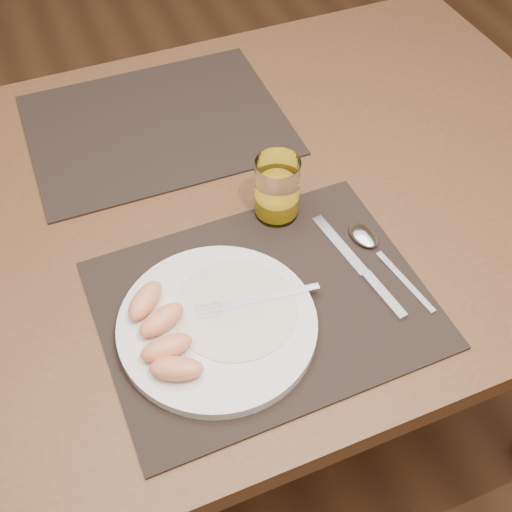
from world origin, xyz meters
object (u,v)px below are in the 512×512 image
object	(u,v)px
spoon	(369,242)
juice_glass	(277,191)
knife	(365,273)
placemat_near	(264,304)
placemat_far	(157,125)
plate	(217,325)
fork	(247,302)
table	(214,236)

from	to	relation	value
spoon	juice_glass	world-z (taller)	juice_glass
knife	juice_glass	bearing A→B (deg)	112.62
placemat_near	placemat_far	world-z (taller)	same
placemat_near	knife	xyz separation A→B (m)	(0.16, -0.01, 0.00)
plate	spoon	bearing A→B (deg)	11.84
plate	knife	xyz separation A→B (m)	(0.23, 0.01, -0.01)
placemat_far	fork	bearing A→B (deg)	-90.19
placemat_far	table	bearing A→B (deg)	-83.40
table	juice_glass	distance (m)	0.17
plate	spoon	world-z (taller)	plate
table	placemat_far	distance (m)	0.24
placemat_far	knife	world-z (taller)	knife
table	knife	bearing A→B (deg)	-56.07
plate	placemat_near	bearing A→B (deg)	11.56
spoon	placemat_far	bearing A→B (deg)	118.08
placemat_far	fork	size ratio (longest dim) A/B	2.57
spoon	plate	bearing A→B (deg)	-168.16
fork	knife	world-z (taller)	fork
placemat_far	knife	distance (m)	0.48
plate	juice_glass	xyz separation A→B (m)	(0.16, 0.17, 0.04)
table	juice_glass	size ratio (longest dim) A/B	13.49
placemat_far	juice_glass	bearing A→B (deg)	-68.70
table	juice_glass	bearing A→B (deg)	-37.14
fork	juice_glass	world-z (taller)	juice_glass
knife	spoon	world-z (taller)	spoon
table	plate	xyz separation A→B (m)	(-0.08, -0.24, 0.10)
table	spoon	xyz separation A→B (m)	(0.19, -0.18, 0.09)
spoon	juice_glass	bearing A→B (deg)	131.65
plate	table	bearing A→B (deg)	72.08
juice_glass	placemat_near	bearing A→B (deg)	-119.42
table	fork	distance (m)	0.25
table	fork	bearing A→B (deg)	-96.93
placemat_far	juice_glass	distance (m)	0.31
plate	juice_glass	bearing A→B (deg)	46.51
plate	knife	bearing A→B (deg)	1.58
placemat_near	plate	size ratio (longest dim) A/B	1.67
plate	juice_glass	world-z (taller)	juice_glass
knife	spoon	size ratio (longest dim) A/B	1.15
fork	spoon	bearing A→B (deg)	10.99
plate	fork	size ratio (longest dim) A/B	1.54
placemat_near	fork	bearing A→B (deg)	-176.49
juice_glass	plate	bearing A→B (deg)	-133.49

